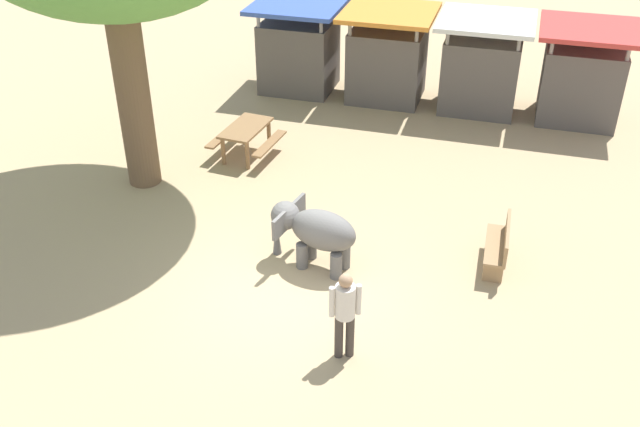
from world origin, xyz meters
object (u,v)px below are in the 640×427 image
at_px(market_stall_white, 481,69).
at_px(person_handler, 345,310).
at_px(picnic_table_near, 246,134).
at_px(market_stall_red, 581,78).
at_px(elephant, 315,230).
at_px(market_stall_orange, 387,59).
at_px(wooden_bench, 500,245).
at_px(market_stall_blue, 299,51).

bearing_deg(market_stall_white, person_handler, -95.69).
height_order(picnic_table_near, market_stall_red, market_stall_red).
relative_size(elephant, market_stall_orange, 0.71).
bearing_deg(market_stall_white, elephant, -104.85).
relative_size(wooden_bench, market_stall_blue, 0.56).
bearing_deg(person_handler, market_stall_orange, -15.69).
bearing_deg(market_stall_orange, wooden_bench, -63.56).
relative_size(wooden_bench, picnic_table_near, 0.86).
xyz_separation_m(wooden_bench, market_stall_white, (-1.12, 7.49, 0.67)).
bearing_deg(picnic_table_near, market_stall_white, 136.91).
distance_m(person_handler, market_stall_red, 11.31).
xyz_separation_m(elephant, market_stall_red, (4.83, 8.42, 0.36)).
relative_size(picnic_table_near, market_stall_white, 0.65).
xyz_separation_m(picnic_table_near, market_stall_blue, (-0.09, 4.53, 0.55)).
height_order(elephant, person_handler, person_handler).
distance_m(market_stall_blue, market_stall_orange, 2.60).
relative_size(elephant, wooden_bench, 1.26).
bearing_deg(market_stall_blue, market_stall_white, 0.00).
bearing_deg(elephant, market_stall_orange, -76.53).
distance_m(wooden_bench, market_stall_white, 7.60).
bearing_deg(market_stall_orange, elephant, -87.51).
bearing_deg(elephant, person_handler, 128.21).
bearing_deg(market_stall_red, person_handler, -108.92).
height_order(elephant, market_stall_blue, market_stall_blue).
bearing_deg(market_stall_white, wooden_bench, -81.46).
distance_m(person_handler, market_stall_white, 10.75).
relative_size(elephant, person_handler, 1.10).
bearing_deg(market_stall_blue, person_handler, -68.86).
distance_m(picnic_table_near, market_stall_red, 8.96).
bearing_deg(wooden_bench, market_stall_orange, 25.00).
height_order(person_handler, picnic_table_near, person_handler).
height_order(person_handler, market_stall_white, market_stall_white).
height_order(wooden_bench, market_stall_orange, market_stall_orange).
distance_m(wooden_bench, market_stall_blue, 9.83).
height_order(person_handler, market_stall_red, market_stall_red).
bearing_deg(picnic_table_near, person_handler, 38.66).
bearing_deg(picnic_table_near, wooden_bench, 70.00).
relative_size(person_handler, market_stall_red, 0.64).
height_order(wooden_bench, picnic_table_near, wooden_bench).
distance_m(market_stall_white, market_stall_red, 2.60).
bearing_deg(market_stall_white, picnic_table_near, -138.43).
relative_size(elephant, picnic_table_near, 1.09).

